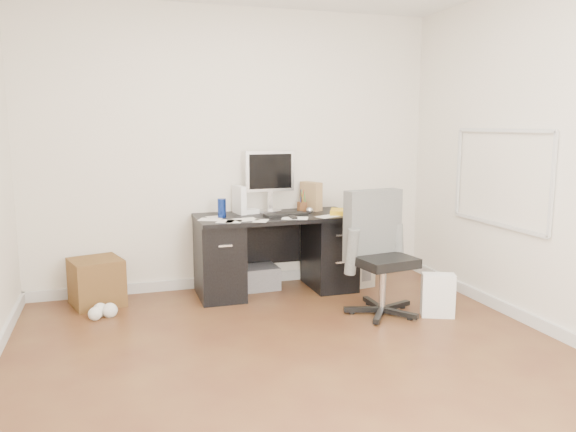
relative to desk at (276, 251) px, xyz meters
name	(u,v)px	position (x,y,z in m)	size (l,w,h in m)	color
ground	(302,363)	(-0.30, -1.65, -0.40)	(4.00, 4.00, 0.00)	#4D2618
room_shell	(306,115)	(-0.27, -1.62, 1.26)	(4.02, 4.02, 2.71)	silver
desk	(276,251)	(0.00, 0.00, 0.00)	(1.50, 0.70, 0.75)	black
loose_papers	(257,217)	(-0.20, -0.05, 0.35)	(1.10, 0.60, 0.00)	white
lcd_monitor	(270,181)	(-0.01, 0.17, 0.65)	(0.48, 0.28, 0.61)	silver
keyboard	(286,214)	(0.07, -0.07, 0.36)	(0.40, 0.14, 0.02)	black
computer_mouse	(310,210)	(0.33, -0.02, 0.38)	(0.06, 0.06, 0.06)	silver
travel_mug	(222,208)	(-0.51, 0.01, 0.44)	(0.08, 0.08, 0.18)	navy
white_binder	(239,200)	(-0.31, 0.18, 0.48)	(0.11, 0.23, 0.27)	white
magazine_file	(311,196)	(0.43, 0.19, 0.49)	(0.12, 0.24, 0.28)	#9A744A
pen_cup	(302,200)	(0.31, 0.15, 0.46)	(0.09, 0.09, 0.22)	#5D2D1A
yellow_book	(341,212)	(0.61, -0.14, 0.37)	(0.19, 0.25, 0.04)	gold
paper_remote	(295,217)	(0.12, -0.24, 0.36)	(0.24, 0.19, 0.02)	white
office_chair	(383,254)	(0.68, -0.91, 0.12)	(0.59, 0.59, 1.05)	#4D4F4D
pc_tower	(354,260)	(0.84, 0.06, -0.16)	(0.21, 0.48, 0.48)	beige
shopping_bag	(438,295)	(1.10, -1.10, -0.22)	(0.27, 0.19, 0.37)	white
wicker_basket	(97,282)	(-1.64, 0.09, -0.19)	(0.42, 0.42, 0.42)	#4D3717
desk_printer	(258,277)	(-0.14, 0.14, -0.29)	(0.38, 0.31, 0.22)	slate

